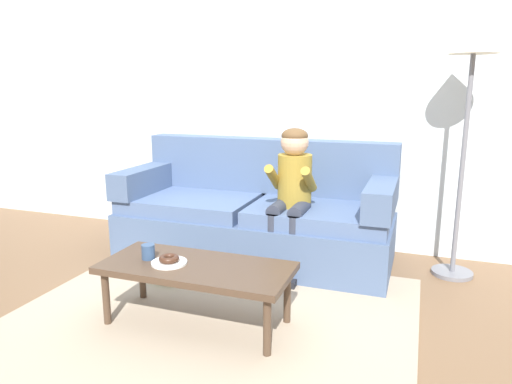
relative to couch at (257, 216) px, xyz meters
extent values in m
plane|color=brown|center=(0.11, -0.85, -0.35)|extent=(10.00, 10.00, 0.00)
cube|color=silver|center=(0.11, 0.55, 1.05)|extent=(8.00, 0.10, 2.80)
cube|color=tan|center=(0.11, -1.10, -0.34)|extent=(2.43, 2.00, 0.01)
cube|color=slate|center=(0.00, -0.05, -0.16)|extent=(2.21, 0.90, 0.38)
cube|color=slate|center=(-0.55, -0.10, 0.09)|extent=(1.06, 0.74, 0.12)
cube|color=slate|center=(0.55, -0.10, 0.09)|extent=(1.06, 0.74, 0.12)
cube|color=slate|center=(0.00, 0.30, 0.39)|extent=(2.21, 0.20, 0.46)
cube|color=slate|center=(-1.00, -0.05, 0.26)|extent=(0.20, 0.90, 0.22)
cube|color=slate|center=(1.00, -0.05, 0.26)|extent=(0.20, 0.90, 0.22)
cube|color=#4C3828|center=(0.06, -1.22, 0.02)|extent=(1.13, 0.50, 0.04)
cylinder|color=#4C3828|center=(-0.44, -1.42, -0.18)|extent=(0.04, 0.04, 0.34)
cylinder|color=#4C3828|center=(0.56, -1.42, -0.18)|extent=(0.04, 0.04, 0.34)
cylinder|color=#4C3828|center=(-0.44, -1.03, -0.18)|extent=(0.04, 0.04, 0.34)
cylinder|color=#4C3828|center=(0.56, -1.03, -0.18)|extent=(0.04, 0.04, 0.34)
cylinder|color=olive|center=(0.36, -0.13, 0.35)|extent=(0.26, 0.26, 0.40)
sphere|color=#DBAD89|center=(0.36, -0.15, 0.65)|extent=(0.21, 0.21, 0.21)
ellipsoid|color=brown|center=(0.36, -0.15, 0.70)|extent=(0.20, 0.20, 0.12)
cylinder|color=#333847|center=(0.28, -0.28, 0.16)|extent=(0.11, 0.30, 0.11)
cylinder|color=#333847|center=(0.28, -0.43, -0.07)|extent=(0.09, 0.09, 0.44)
cube|color=black|center=(0.28, -0.48, -0.32)|extent=(0.10, 0.20, 0.06)
cylinder|color=olive|center=(0.22, -0.24, 0.39)|extent=(0.07, 0.29, 0.23)
cylinder|color=#333847|center=(0.44, -0.28, 0.16)|extent=(0.11, 0.30, 0.11)
cylinder|color=#333847|center=(0.44, -0.43, -0.07)|extent=(0.09, 0.09, 0.44)
cube|color=black|center=(0.44, -0.48, -0.32)|extent=(0.10, 0.20, 0.06)
cylinder|color=olive|center=(0.49, -0.24, 0.39)|extent=(0.07, 0.29, 0.23)
cylinder|color=white|center=(-0.10, -1.27, 0.04)|extent=(0.21, 0.21, 0.01)
torus|color=#422619|center=(-0.10, -1.27, 0.07)|extent=(0.13, 0.13, 0.04)
cylinder|color=#334C72|center=(-0.25, -1.24, 0.08)|extent=(0.08, 0.08, 0.09)
cube|color=#339E56|center=(-0.41, -0.78, -0.32)|extent=(0.16, 0.09, 0.05)
cylinder|color=#339E56|center=(-0.49, -0.78, -0.32)|extent=(0.06, 0.06, 0.05)
cylinder|color=#339E56|center=(-0.32, -0.78, -0.32)|extent=(0.06, 0.06, 0.05)
cylinder|color=slate|center=(1.54, 0.12, -0.33)|extent=(0.30, 0.30, 0.03)
cylinder|color=slate|center=(1.54, 0.12, 0.51)|extent=(0.04, 0.04, 1.64)
cone|color=beige|center=(1.54, 0.12, 1.41)|extent=(0.34, 0.34, 0.26)
camera|label=1|loc=(1.26, -3.53, 1.05)|focal=32.73mm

